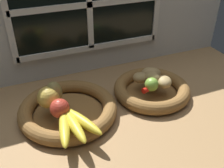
{
  "coord_description": "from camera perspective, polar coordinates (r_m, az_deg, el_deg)",
  "views": [
    {
      "loc": [
        -31.87,
        -74.52,
        60.7
      ],
      "look_at": [
        -1.22,
        0.14,
        9.08
      ],
      "focal_mm": 41.77,
      "sensor_mm": 36.0,
      "label": 1
    }
  ],
  "objects": [
    {
      "name": "fruit_bowl_left",
      "position": [
        0.96,
        -9.59,
        -5.5
      ],
      "size": [
        35.36,
        35.36,
        5.08
      ],
      "color": "brown",
      "rests_on": "ground_plane"
    },
    {
      "name": "potato_large",
      "position": [
        1.03,
        8.84,
        1.28
      ],
      "size": [
        8.39,
        8.16,
        5.15
      ],
      "primitive_type": "ellipsoid",
      "rotation": [
        0.0,
        0.0,
        5.59
      ],
      "color": "#A38451",
      "rests_on": "fruit_bowl_right"
    },
    {
      "name": "back_wall",
      "position": [
        1.14,
        -5.3,
        15.72
      ],
      "size": [
        140.0,
        4.6,
        55.0
      ],
      "color": "silver",
      "rests_on": "ground_plane"
    },
    {
      "name": "apple_golden_left",
      "position": [
        0.92,
        -13.76,
        -2.85
      ],
      "size": [
        7.69,
        7.69,
        7.69
      ],
      "primitive_type": "sphere",
      "color": "gold",
      "rests_on": "fruit_bowl_left"
    },
    {
      "name": "potato_small",
      "position": [
        1.03,
        11.32,
        0.52
      ],
      "size": [
        8.26,
        8.87,
        4.17
      ],
      "primitive_type": "ellipsoid",
      "rotation": [
        0.0,
        0.0,
        1.13
      ],
      "color": "tan",
      "rests_on": "fruit_bowl_right"
    },
    {
      "name": "banana_bunch_front",
      "position": [
        0.83,
        -8.57,
        -8.47
      ],
      "size": [
        14.42,
        19.82,
        3.32
      ],
      "color": "yellow",
      "rests_on": "fruit_bowl_left"
    },
    {
      "name": "apple_red_front",
      "position": [
        0.87,
        -11.37,
        -5.23
      ],
      "size": [
        6.47,
        6.47,
        6.47
      ],
      "primitive_type": "sphere",
      "color": "#B73828",
      "rests_on": "fruit_bowl_left"
    },
    {
      "name": "potato_back",
      "position": [
        1.08,
        8.58,
        2.45
      ],
      "size": [
        9.73,
        8.85,
        4.23
      ],
      "primitive_type": "ellipsoid",
      "rotation": [
        0.0,
        0.0,
        2.64
      ],
      "color": "#A38451",
      "rests_on": "fruit_bowl_right"
    },
    {
      "name": "lime_near",
      "position": [
        0.99,
        8.66,
        -0.1
      ],
      "size": [
        5.3,
        5.3,
        5.3
      ],
      "primitive_type": "sphere",
      "color": "#7AAD3D",
      "rests_on": "fruit_bowl_right"
    },
    {
      "name": "pear_brown",
      "position": [
        0.93,
        -12.58,
        -1.88
      ],
      "size": [
        7.1,
        6.95,
        8.59
      ],
      "primitive_type": "ellipsoid",
      "rotation": [
        0.0,
        0.0,
        3.41
      ],
      "color": "olive",
      "rests_on": "fruit_bowl_left"
    },
    {
      "name": "fruit_bowl_right",
      "position": [
        1.06,
        8.61,
        -1.16
      ],
      "size": [
        30.5,
        30.5,
        5.08
      ],
      "color": "brown",
      "rests_on": "ground_plane"
    },
    {
      "name": "ground_plane",
      "position": [
        1.02,
        0.66,
        -4.9
      ],
      "size": [
        140.0,
        90.0,
        3.0
      ],
      "primitive_type": "cube",
      "color": "#9E774C"
    },
    {
      "name": "chili_pepper",
      "position": [
        1.02,
        9.99,
        -0.3
      ],
      "size": [
        14.63,
        4.92,
        2.23
      ],
      "primitive_type": "cone",
      "rotation": [
        0.0,
        1.57,
        0.19
      ],
      "color": "red",
      "rests_on": "fruit_bowl_right"
    },
    {
      "name": "potato_oblong",
      "position": [
        1.04,
        6.26,
        1.41
      ],
      "size": [
        7.48,
        6.94,
        4.12
      ],
      "primitive_type": "ellipsoid",
      "rotation": [
        0.0,
        0.0,
        2.85
      ],
      "color": "#A38451",
      "rests_on": "fruit_bowl_right"
    }
  ]
}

